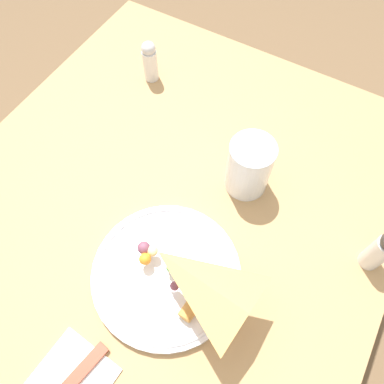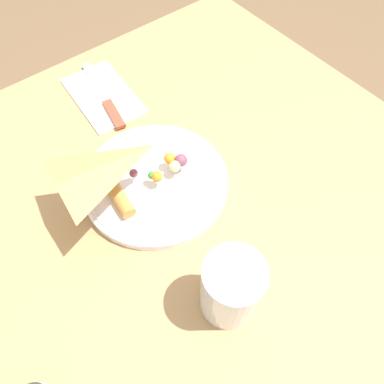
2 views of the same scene
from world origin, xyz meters
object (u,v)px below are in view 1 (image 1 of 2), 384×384
Objects in this scene: salt_shaker at (150,61)px; milk_glass at (249,168)px; dining_table at (164,234)px; pepper_shaker at (381,250)px; plate_pizza at (166,273)px.

milk_glass is at bearing 64.90° from salt_shaker.
pepper_shaker is (-0.10, 0.37, 0.16)m from dining_table.
dining_table is 9.09× the size of pepper_shaker.
plate_pizza is at bearing -55.84° from pepper_shaker.
milk_glass is 0.35m from salt_shaker.
plate_pizza is 0.24m from milk_glass.
salt_shaker reaches higher than plate_pizza.
dining_table is 0.42m from pepper_shaker.
milk_glass is 0.26m from pepper_shaker.
milk_glass is at bearing 141.83° from dining_table.
pepper_shaker is (0.18, 0.58, 0.01)m from salt_shaker.
pepper_shaker is at bearing 82.32° from milk_glass.
pepper_shaker is at bearing 72.35° from salt_shaker.
salt_shaker is (-0.15, -0.32, -0.00)m from milk_glass.
milk_glass reaches higher than salt_shaker.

